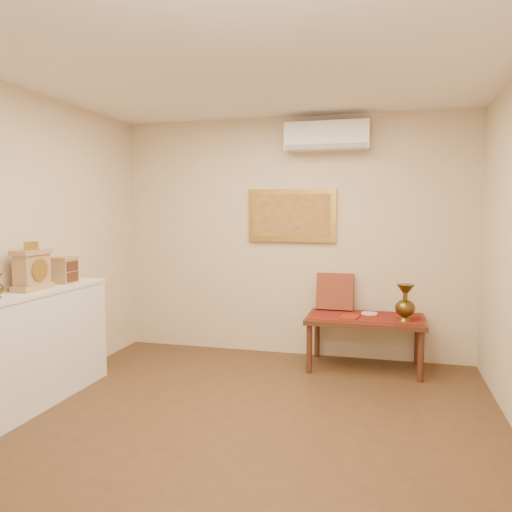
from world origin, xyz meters
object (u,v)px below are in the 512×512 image
(mantel_clock, at_px, (32,269))
(wooden_chest, at_px, (65,270))
(display_ledge, at_px, (20,353))
(low_table, at_px, (365,323))
(brass_urn_tall, at_px, (405,299))

(mantel_clock, height_order, wooden_chest, mantel_clock)
(mantel_clock, bearing_deg, wooden_chest, 89.63)
(display_ledge, xyz_separation_m, low_table, (2.67, 1.88, -0.01))
(wooden_chest, relative_size, low_table, 0.20)
(low_table, bearing_deg, mantel_clock, -147.85)
(display_ledge, xyz_separation_m, mantel_clock, (-0.01, 0.19, 0.66))
(wooden_chest, bearing_deg, mantel_clock, -90.37)
(display_ledge, height_order, wooden_chest, wooden_chest)
(mantel_clock, xyz_separation_m, low_table, (2.68, 1.69, -0.67))
(brass_urn_tall, distance_m, low_table, 0.50)
(wooden_chest, bearing_deg, display_ledge, -89.66)
(display_ledge, bearing_deg, low_table, 35.10)
(display_ledge, distance_m, low_table, 3.27)
(brass_urn_tall, distance_m, wooden_chest, 3.28)
(mantel_clock, relative_size, wooden_chest, 1.68)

